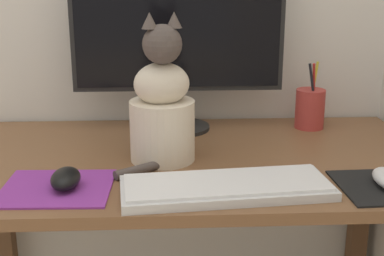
{
  "coord_description": "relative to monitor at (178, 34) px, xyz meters",
  "views": [
    {
      "loc": [
        -0.05,
        -1.19,
        1.16
      ],
      "look_at": [
        0.0,
        -0.12,
        0.83
      ],
      "focal_mm": 50.0,
      "sensor_mm": 36.0,
      "label": 1
    }
  ],
  "objects": [
    {
      "name": "desk",
      "position": [
        0.02,
        -0.22,
        -0.37
      ],
      "size": [
        1.15,
        0.63,
        0.73
      ],
      "color": "brown",
      "rests_on": "ground_plane"
    },
    {
      "name": "monitor",
      "position": [
        0.0,
        0.0,
        0.0
      ],
      "size": [
        0.56,
        0.17,
        0.46
      ],
      "color": "black",
      "rests_on": "desk"
    },
    {
      "name": "keyboard",
      "position": [
        0.08,
        -0.44,
        -0.25
      ],
      "size": [
        0.43,
        0.19,
        0.02
      ],
      "rotation": [
        0.0,
        0.0,
        0.1
      ],
      "color": "silver",
      "rests_on": "desk"
    },
    {
      "name": "mousepad_left",
      "position": [
        -0.26,
        -0.4,
        -0.26
      ],
      "size": [
        0.22,
        0.2,
        0.0
      ],
      "rotation": [
        0.0,
        0.0,
        -0.03
      ],
      "color": "purple",
      "rests_on": "desk"
    },
    {
      "name": "computer_mouse_left",
      "position": [
        -0.24,
        -0.41,
        -0.24
      ],
      "size": [
        0.06,
        0.1,
        0.04
      ],
      "color": "black",
      "rests_on": "mousepad_left"
    },
    {
      "name": "cat",
      "position": [
        -0.04,
        -0.24,
        -0.13
      ],
      "size": [
        0.19,
        0.22,
        0.34
      ],
      "rotation": [
        0.0,
        0.0,
        0.25
      ],
      "color": "beige",
      "rests_on": "desk"
    },
    {
      "name": "pen_cup",
      "position": [
        0.36,
        -0.0,
        -0.2
      ],
      "size": [
        0.08,
        0.08,
        0.18
      ],
      "color": "#B23833",
      "rests_on": "desk"
    }
  ]
}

